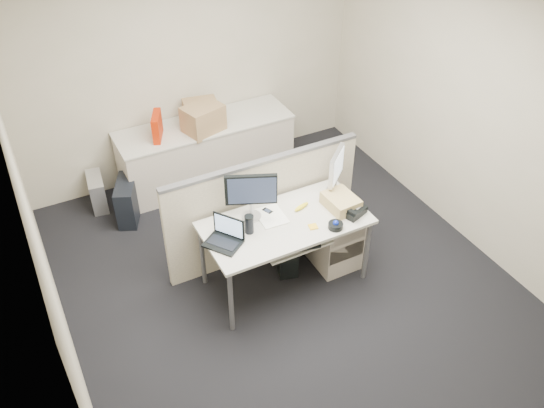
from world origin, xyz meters
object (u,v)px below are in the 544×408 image
monitor_main (251,197)px  laptop (222,234)px  desk (285,227)px  desk_phone (353,210)px

monitor_main → laptop: (-0.38, -0.22, -0.12)m
monitor_main → laptop: size_ratio=1.52×
desk → desk_phone: (0.60, -0.18, 0.10)m
monitor_main → laptop: 0.45m
laptop → desk: bearing=56.1°
monitor_main → desk_phone: monitor_main is taller
desk → laptop: laptop is taller
monitor_main → desk_phone: (0.84, -0.38, -0.20)m
laptop → desk_phone: 1.23m
desk_phone → laptop: bearing=153.2°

